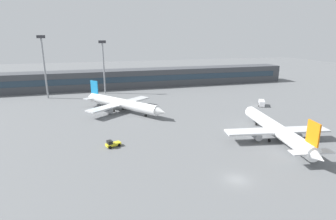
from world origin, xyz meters
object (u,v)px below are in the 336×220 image
floodlight_tower_west (44,63)px  airplane_near (275,128)px  baggage_tug_yellow (112,144)px  floodlight_tower_east (103,63)px  airplane_mid (122,104)px  service_van_white (262,103)px

floodlight_tower_west → airplane_near: bearing=-46.5°
airplane_near → floodlight_tower_west: (-63.22, 66.56, 12.12)m
baggage_tug_yellow → floodlight_tower_east: size_ratio=0.16×
baggage_tug_yellow → floodlight_tower_east: (1.93, 64.29, 13.04)m
airplane_near → floodlight_tower_west: size_ratio=1.47×
floodlight_tower_west → floodlight_tower_east: floodlight_tower_west is taller
airplane_mid → service_van_white: (51.88, -6.35, -1.78)m
airplane_mid → service_van_white: size_ratio=5.88×
floodlight_tower_east → floodlight_tower_west: bearing=-171.1°
airplane_near → floodlight_tower_east: floodlight_tower_east is taller
baggage_tug_yellow → floodlight_tower_west: 65.99m
service_van_white → floodlight_tower_east: 69.87m
service_van_white → floodlight_tower_east: floodlight_tower_east is taller
baggage_tug_yellow → floodlight_tower_west: floodlight_tower_west is taller
floodlight_tower_east → service_van_white: bearing=-35.5°
floodlight_tower_east → airplane_mid: bearing=-83.1°
airplane_near → baggage_tug_yellow: size_ratio=9.81×
service_van_white → airplane_mid: bearing=173.0°
service_van_white → floodlight_tower_east: size_ratio=0.23×
service_van_white → baggage_tug_yellow: bearing=-157.1°
floodlight_tower_east → airplane_near: bearing=-60.9°
airplane_near → service_van_white: size_ratio=6.96×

